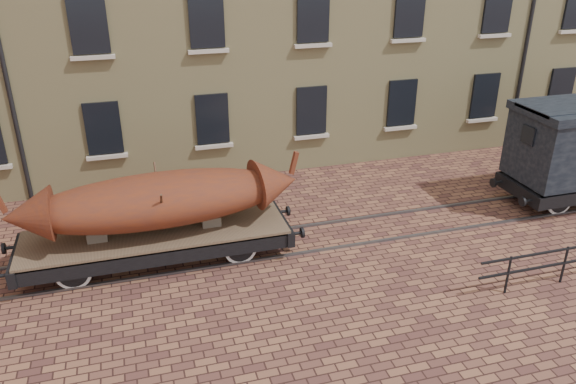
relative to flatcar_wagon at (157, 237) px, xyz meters
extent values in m
plane|color=#4F2C27|center=(4.86, 0.00, -0.71)|extent=(90.00, 90.00, 0.00)
cube|color=black|center=(-1.14, 4.96, 1.49)|extent=(1.10, 0.12, 1.70)
cube|color=beige|center=(-1.14, 4.90, 0.54)|extent=(1.30, 0.18, 0.12)
cube|color=black|center=(2.36, 4.96, 1.49)|extent=(1.10, 0.12, 1.70)
cube|color=beige|center=(2.36, 4.90, 0.54)|extent=(1.30, 0.18, 0.12)
cube|color=black|center=(5.86, 4.96, 1.49)|extent=(1.10, 0.12, 1.70)
cube|color=beige|center=(5.86, 4.90, 0.54)|extent=(1.30, 0.18, 0.12)
cube|color=black|center=(9.36, 4.96, 1.49)|extent=(1.10, 0.12, 1.70)
cube|color=beige|center=(9.36, 4.90, 0.54)|extent=(1.30, 0.18, 0.12)
cube|color=black|center=(12.86, 4.96, 1.49)|extent=(1.10, 0.12, 1.70)
cube|color=beige|center=(12.86, 4.90, 0.54)|extent=(1.30, 0.18, 0.12)
cube|color=black|center=(16.36, 4.96, 1.49)|extent=(1.10, 0.12, 1.70)
cube|color=beige|center=(16.36, 4.90, 0.54)|extent=(1.30, 0.18, 0.12)
cube|color=black|center=(-1.14, 4.96, 4.69)|extent=(1.10, 0.12, 1.70)
cube|color=beige|center=(-1.14, 4.90, 3.74)|extent=(1.30, 0.18, 0.12)
cube|color=black|center=(2.36, 4.96, 4.69)|extent=(1.10, 0.12, 1.70)
cube|color=beige|center=(2.36, 4.90, 3.74)|extent=(1.30, 0.18, 0.12)
cube|color=black|center=(5.86, 4.96, 4.69)|extent=(1.10, 0.12, 1.70)
cube|color=beige|center=(5.86, 4.90, 3.74)|extent=(1.30, 0.18, 0.12)
cube|color=black|center=(9.36, 4.96, 4.69)|extent=(1.10, 0.12, 1.70)
cube|color=beige|center=(9.36, 4.90, 3.74)|extent=(1.30, 0.18, 0.12)
cube|color=black|center=(12.86, 4.96, 4.69)|extent=(1.10, 0.12, 1.70)
cube|color=beige|center=(12.86, 4.90, 3.74)|extent=(1.30, 0.18, 0.12)
cube|color=beige|center=(16.36, 4.90, 3.74)|extent=(1.30, 0.18, 0.12)
cube|color=#59595E|center=(4.86, -0.72, -0.68)|extent=(30.00, 0.08, 0.06)
cube|color=#59595E|center=(4.86, 0.72, -0.68)|extent=(30.00, 0.08, 0.06)
cylinder|color=black|center=(7.86, -3.80, -0.21)|extent=(0.06, 0.06, 1.00)
cylinder|color=black|center=(9.46, -3.80, -0.21)|extent=(0.06, 0.06, 1.00)
cube|color=brown|center=(0.00, 0.00, 0.13)|extent=(6.68, 1.96, 0.11)
cube|color=black|center=(0.00, -0.91, -0.09)|extent=(6.68, 0.14, 0.40)
cube|color=black|center=(0.00, 0.91, -0.09)|extent=(6.68, 0.14, 0.40)
cube|color=black|center=(-3.34, 0.00, -0.09)|extent=(0.20, 2.05, 0.40)
cylinder|color=black|center=(-3.59, -0.67, -0.09)|extent=(0.31, 0.09, 0.09)
cylinder|color=black|center=(-3.59, 0.67, -0.09)|extent=(0.31, 0.09, 0.09)
cylinder|color=black|center=(-3.74, 0.67, -0.09)|extent=(0.07, 0.28, 0.28)
cube|color=black|center=(3.34, 0.00, -0.09)|extent=(0.20, 2.05, 0.40)
cylinder|color=black|center=(3.59, -0.67, -0.09)|extent=(0.31, 0.09, 0.09)
cylinder|color=black|center=(3.74, -0.67, -0.09)|extent=(0.07, 0.28, 0.28)
cylinder|color=black|center=(3.59, 0.67, -0.09)|extent=(0.31, 0.09, 0.09)
cylinder|color=black|center=(3.74, 0.67, -0.09)|extent=(0.07, 0.28, 0.28)
cylinder|color=black|center=(-2.05, 0.00, -0.28)|extent=(0.09, 1.69, 0.09)
cylinder|color=silver|center=(-2.05, -0.72, -0.28)|extent=(0.85, 0.06, 0.85)
cylinder|color=black|center=(-2.05, -0.72, -0.28)|extent=(0.70, 0.09, 0.70)
cube|color=black|center=(-2.05, -0.83, -0.07)|extent=(0.80, 0.07, 0.09)
cylinder|color=silver|center=(-2.05, 0.72, -0.28)|extent=(0.85, 0.06, 0.85)
cylinder|color=black|center=(-2.05, 0.72, -0.28)|extent=(0.70, 0.09, 0.70)
cube|color=black|center=(-2.05, 0.83, -0.07)|extent=(0.80, 0.07, 0.09)
cylinder|color=black|center=(2.05, 0.00, -0.28)|extent=(0.09, 1.69, 0.09)
cylinder|color=silver|center=(2.05, -0.72, -0.28)|extent=(0.85, 0.06, 0.85)
cylinder|color=black|center=(2.05, -0.72, -0.28)|extent=(0.70, 0.09, 0.70)
cube|color=black|center=(2.05, -0.83, -0.07)|extent=(0.80, 0.07, 0.09)
cylinder|color=silver|center=(2.05, 0.72, -0.28)|extent=(0.85, 0.06, 0.85)
cylinder|color=black|center=(2.05, 0.72, -0.28)|extent=(0.70, 0.09, 0.70)
cube|color=black|center=(2.05, 0.83, -0.07)|extent=(0.80, 0.07, 0.09)
cube|color=black|center=(0.00, 0.00, -0.22)|extent=(3.56, 0.05, 0.05)
cube|color=#67604F|center=(-1.42, 0.00, 0.30)|extent=(0.49, 0.45, 0.25)
cube|color=#67604F|center=(1.42, 0.00, 0.30)|extent=(0.49, 0.45, 0.25)
ellipsoid|color=maroon|center=(0.18, 0.00, 1.05)|extent=(6.56, 2.30, 1.30)
cone|color=maroon|center=(-2.89, -0.14, 1.11)|extent=(1.17, 1.28, 1.23)
cone|color=maroon|center=(3.25, 0.14, 1.11)|extent=(1.17, 1.28, 1.23)
cube|color=maroon|center=(3.75, 0.16, 1.59)|extent=(0.26, 0.15, 0.62)
cylinder|color=#4B3323|center=(0.18, -0.53, 0.92)|extent=(0.06, 1.11, 1.52)
cylinder|color=#4B3323|center=(0.18, 0.53, 0.92)|extent=(0.06, 1.11, 1.52)
cube|color=black|center=(13.67, 0.99, -0.08)|extent=(5.39, 0.14, 0.40)
cube|color=black|center=(10.98, 0.00, -0.08)|extent=(0.20, 2.15, 0.40)
cylinder|color=black|center=(10.57, -0.72, -0.08)|extent=(0.07, 0.29, 0.29)
cylinder|color=black|center=(10.57, 0.72, -0.08)|extent=(0.07, 0.29, 0.29)
cylinder|color=black|center=(11.97, 0.00, -0.28)|extent=(0.09, 1.71, 0.09)
cylinder|color=silver|center=(11.97, -0.72, -0.28)|extent=(0.86, 0.06, 0.86)
cylinder|color=black|center=(11.97, -0.72, -0.28)|extent=(0.71, 0.09, 0.71)
cylinder|color=silver|center=(11.97, 0.72, -0.28)|extent=(0.86, 0.06, 0.86)
cylinder|color=black|center=(11.97, 0.72, -0.28)|extent=(0.71, 0.09, 0.71)
cube|color=black|center=(10.96, 0.00, 1.71)|extent=(0.07, 0.54, 0.54)
camera|label=1|loc=(-0.32, -13.10, 7.14)|focal=35.00mm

